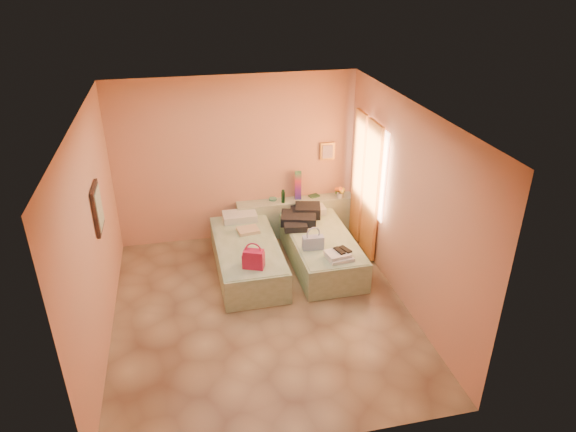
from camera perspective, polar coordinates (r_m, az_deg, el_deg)
name	(u,v)px	position (r m, az deg, el deg)	size (l,w,h in m)	color
ground	(262,311)	(7.27, -2.96, -10.45)	(4.50, 4.50, 0.00)	tan
room_walls	(266,175)	(6.89, -2.42, 4.56)	(4.02, 4.51, 2.81)	tan
headboard_ledge	(296,217)	(9.01, 0.85, -0.06)	(2.05, 0.30, 0.65)	#AAB896
bed_left	(247,257)	(7.98, -4.53, -4.57)	(0.90, 2.00, 0.50)	#A6BB97
bed_right	(320,249)	(8.19, 3.63, -3.66)	(0.90, 2.00, 0.50)	#A6BB97
water_bottle	(283,196)	(8.72, -0.55, 2.19)	(0.06, 0.06, 0.23)	#153B20
rainbow_box	(298,185)	(8.82, 1.12, 3.43)	(0.11, 0.11, 0.50)	#A9143B
small_dish	(273,199)	(8.86, -1.70, 1.89)	(0.13, 0.13, 0.03)	#519475
green_book	(314,196)	(8.99, 2.90, 2.25)	(0.17, 0.12, 0.03)	#294D2F
flower_vase	(340,191)	(8.94, 5.79, 2.74)	(0.19, 0.19, 0.24)	silver
magenta_handbag	(254,259)	(7.19, -3.85, -4.75)	(0.30, 0.17, 0.28)	#A9143B
khaki_garment	(248,230)	(8.16, -4.46, -1.59)	(0.33, 0.26, 0.06)	tan
clothes_pile	(302,217)	(8.41, 1.53, -0.09)	(0.62, 0.62, 0.19)	black
blue_handbag	(313,243)	(7.65, 2.80, -2.96)	(0.32, 0.14, 0.20)	#384F88
towel_stack	(339,256)	(7.45, 5.73, -4.42)	(0.35, 0.30, 0.10)	silver
sandal_pair	(343,250)	(7.47, 6.08, -3.80)	(0.16, 0.21, 0.02)	black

